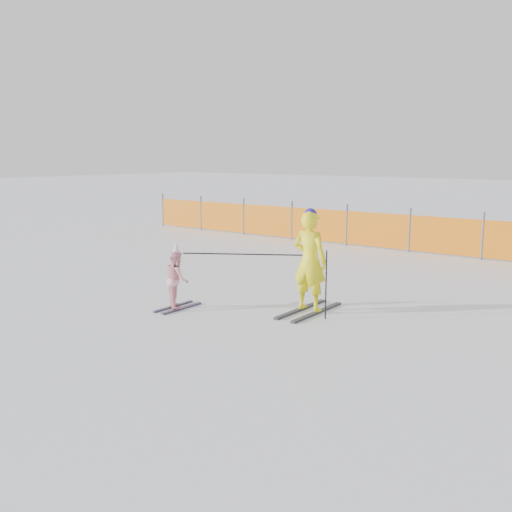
% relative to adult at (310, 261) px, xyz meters
% --- Properties ---
extents(ground, '(120.00, 120.00, 0.00)m').
position_rel_adult_xyz_m(ground, '(-0.72, -1.08, -0.91)').
color(ground, white).
rests_on(ground, ground).
extents(adult, '(0.64, 1.54, 1.82)m').
position_rel_adult_xyz_m(adult, '(0.00, 0.00, 0.00)').
color(adult, black).
rests_on(adult, ground).
extents(child, '(0.63, 0.95, 1.20)m').
position_rel_adult_xyz_m(child, '(-2.00, -1.23, -0.36)').
color(child, black).
rests_on(child, ground).
extents(ski_poles, '(2.36, 1.12, 1.17)m').
position_rel_adult_xyz_m(ski_poles, '(-0.48, -0.47, -0.05)').
color(ski_poles, black).
rests_on(ski_poles, ground).
extents(safety_fence, '(16.59, 0.06, 1.25)m').
position_rel_adult_xyz_m(safety_fence, '(-2.85, 7.08, -0.35)').
color(safety_fence, '#595960').
rests_on(safety_fence, ground).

